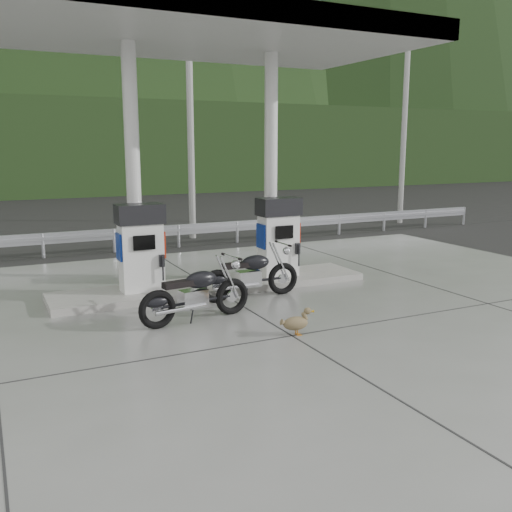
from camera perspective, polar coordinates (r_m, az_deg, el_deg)
name	(u,v)px	position (r m, az deg, el deg)	size (l,w,h in m)	color
ground	(265,321)	(10.44, 0.92, -6.48)	(160.00, 160.00, 0.00)	black
forecourt_apron	(265,320)	(10.44, 0.92, -6.43)	(18.00, 14.00, 0.02)	slate
pump_island	(214,286)	(12.61, -4.21, -2.98)	(7.00, 1.40, 0.15)	gray
gas_pump_left	(141,248)	(11.93, -11.43, 0.81)	(0.95, 0.55, 1.80)	white
gas_pump_right	(278,237)	(13.08, 2.26, 1.90)	(0.95, 0.55, 1.80)	white
canopy_column_left	(133,168)	(12.14, -12.20, 8.56)	(0.30, 0.30, 5.00)	white
canopy_column_right	(271,166)	(13.27, 1.49, 8.99)	(0.30, 0.30, 5.00)	white
canopy_roof	(210,33)	(12.44, -4.57, 21.31)	(8.50, 5.00, 0.40)	silver
guardrail	(147,227)	(17.64, -10.87, 2.90)	(26.00, 0.16, 1.42)	#AFB0B7
road	(122,234)	(21.11, -13.29, 2.17)	(60.00, 7.00, 0.01)	black
utility_pole_b	(190,119)	(19.52, -6.59, 13.47)	(0.22, 0.22, 8.00)	gray
utility_pole_c	(404,123)	(24.06, 14.61, 12.72)	(0.22, 0.22, 8.00)	gray
tree_band	(54,148)	(39.14, -19.59, 10.18)	(80.00, 6.00, 6.00)	black
forested_hills	(23,174)	(69.10, -22.31, 7.59)	(100.00, 40.00, 140.00)	black
motorcycle_left	(251,275)	(11.75, -0.53, -1.93)	(2.05, 0.65, 0.97)	black
motorcycle_right	(196,295)	(10.29, -6.03, -3.85)	(2.06, 0.65, 0.98)	black
duck	(296,324)	(9.59, 3.97, -6.77)	(0.54, 0.15, 0.39)	brown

